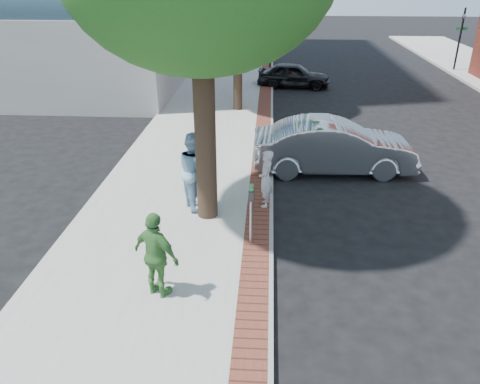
# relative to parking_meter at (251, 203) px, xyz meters

# --- Properties ---
(ground) EXTENTS (120.00, 120.00, 0.00)m
(ground) POSITION_rel_parking_meter_xyz_m (-0.58, -0.59, -1.21)
(ground) COLOR black
(ground) RESTS_ON ground
(sidewalk) EXTENTS (5.00, 60.00, 0.15)m
(sidewalk) POSITION_rel_parking_meter_xyz_m (-2.08, 7.41, -1.13)
(sidewalk) COLOR #9E9991
(sidewalk) RESTS_ON ground
(brick_strip) EXTENTS (0.60, 60.00, 0.01)m
(brick_strip) POSITION_rel_parking_meter_xyz_m (0.12, 7.41, -1.05)
(brick_strip) COLOR brown
(brick_strip) RESTS_ON sidewalk
(curb) EXTENTS (0.10, 60.00, 0.15)m
(curb) POSITION_rel_parking_meter_xyz_m (0.47, 7.41, -1.13)
(curb) COLOR gray
(curb) RESTS_ON ground
(office_base) EXTENTS (18.20, 22.20, 4.00)m
(office_base) POSITION_rel_parking_meter_xyz_m (-13.58, 21.41, 0.79)
(office_base) COLOR gray
(office_base) RESTS_ON ground
(signal_near) EXTENTS (0.70, 0.15, 3.80)m
(signal_near) POSITION_rel_parking_meter_xyz_m (0.32, 21.41, 1.05)
(signal_near) COLOR black
(signal_near) RESTS_ON ground
(signal_far) EXTENTS (0.70, 0.15, 3.80)m
(signal_far) POSITION_rel_parking_meter_xyz_m (11.92, 21.41, 1.05)
(signal_far) COLOR black
(signal_far) RESTS_ON ground
(parking_meter) EXTENTS (0.12, 0.32, 1.47)m
(parking_meter) POSITION_rel_parking_meter_xyz_m (0.00, 0.00, 0.00)
(parking_meter) COLOR gray
(parking_meter) RESTS_ON sidewalk
(person_gray) EXTENTS (0.40, 0.58, 1.56)m
(person_gray) POSITION_rel_parking_meter_xyz_m (0.31, 1.94, -0.28)
(person_gray) COLOR silver
(person_gray) RESTS_ON sidewalk
(person_officer) EXTENTS (1.15, 1.25, 2.07)m
(person_officer) POSITION_rel_parking_meter_xyz_m (-1.55, 1.79, -0.02)
(person_officer) COLOR #88B5D2
(person_officer) RESTS_ON sidewalk
(person_green) EXTENTS (1.12, 0.89, 1.78)m
(person_green) POSITION_rel_parking_meter_xyz_m (-1.71, -2.00, -0.16)
(person_green) COLOR #44833B
(person_green) RESTS_ON sidewalk
(sedan_silver) EXTENTS (5.13, 1.98, 1.67)m
(sedan_silver) POSITION_rel_parking_meter_xyz_m (2.42, 4.81, -0.37)
(sedan_silver) COLOR #BBBDC3
(sedan_silver) RESTS_ON ground
(bg_car) EXTENTS (4.02, 1.88, 1.33)m
(bg_car) POSITION_rel_parking_meter_xyz_m (1.64, 16.51, -0.54)
(bg_car) COLOR black
(bg_car) RESTS_ON ground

